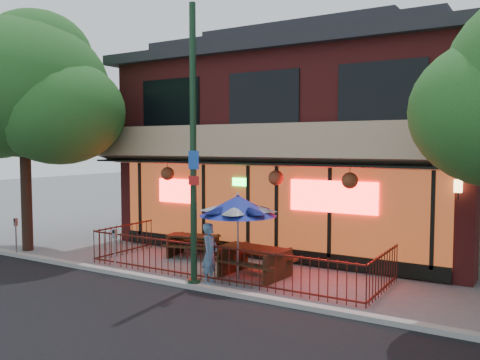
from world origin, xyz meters
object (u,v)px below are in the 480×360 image
(picnic_table_right, at_px, (255,257))
(parking_meter_far, at_px, (16,230))
(picnic_table_left, at_px, (193,242))
(patio_umbrella, at_px, (238,206))
(parking_meter_near, at_px, (115,243))
(street_light, at_px, (193,162))
(street_tree_left, at_px, (26,81))
(pedestrian, at_px, (210,253))

(picnic_table_right, distance_m, parking_meter_far, 8.00)
(picnic_table_left, xyz_separation_m, picnic_table_right, (2.90, -1.13, 0.08))
(patio_umbrella, bearing_deg, parking_meter_near, -161.20)
(street_light, xyz_separation_m, picnic_table_left, (-2.10, 2.80, -2.69))
(parking_meter_near, height_order, parking_meter_far, parking_meter_near)
(patio_umbrella, bearing_deg, parking_meter_far, -170.96)
(picnic_table_left, relative_size, patio_umbrella, 0.80)
(picnic_table_left, bearing_deg, street_tree_left, -159.39)
(street_light, distance_m, patio_umbrella, 1.73)
(parking_meter_near, bearing_deg, patio_umbrella, 18.80)
(street_light, distance_m, picnic_table_right, 3.21)
(patio_umbrella, relative_size, pedestrian, 1.48)
(street_tree_left, relative_size, patio_umbrella, 3.47)
(street_light, bearing_deg, parking_meter_far, -179.37)
(street_light, relative_size, picnic_table_right, 3.47)
(pedestrian, relative_size, parking_meter_far, 1.27)
(picnic_table_left, distance_m, patio_umbrella, 3.52)
(picnic_table_left, bearing_deg, pedestrian, -45.73)
(picnic_table_right, height_order, parking_meter_near, parking_meter_near)
(picnic_table_right, bearing_deg, patio_umbrella, -110.23)
(street_tree_left, distance_m, parking_meter_far, 4.93)
(street_light, relative_size, street_tree_left, 0.87)
(picnic_table_left, height_order, patio_umbrella, patio_umbrella)
(picnic_table_right, bearing_deg, street_tree_left, -173.87)
(street_tree_left, height_order, parking_meter_far, street_tree_left)
(picnic_table_left, distance_m, parking_meter_near, 2.89)
(street_tree_left, height_order, picnic_table_left, street_tree_left)
(pedestrian, bearing_deg, picnic_table_right, -38.00)
(parking_meter_far, bearing_deg, pedestrian, 4.65)
(patio_umbrella, xyz_separation_m, parking_meter_near, (-3.32, -1.13, -1.14))
(street_light, relative_size, parking_meter_near, 5.63)
(parking_meter_near, bearing_deg, street_tree_left, 170.58)
(picnic_table_left, relative_size, parking_meter_far, 1.51)
(pedestrian, distance_m, parking_meter_far, 7.17)
(pedestrian, bearing_deg, street_light, 155.87)
(street_tree_left, xyz_separation_m, patio_umbrella, (8.06, 0.34, -3.69))
(pedestrian, height_order, parking_meter_far, pedestrian)
(street_tree_left, height_order, parking_meter_near, street_tree_left)
(street_tree_left, bearing_deg, parking_meter_near, -9.42)
(street_light, relative_size, pedestrian, 4.47)
(street_light, relative_size, picnic_table_left, 3.76)
(street_light, bearing_deg, street_tree_left, 173.96)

